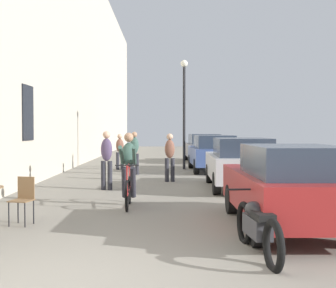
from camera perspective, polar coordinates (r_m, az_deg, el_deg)
name	(u,v)px	position (r m, az deg, el deg)	size (l,w,h in m)	color
building_facade_left	(55,31)	(20.05, -13.76, 13.33)	(0.54, 68.00, 11.62)	#B7AD99
cafe_chair_mid_toward_street	(23,197)	(9.13, -17.41, -6.25)	(0.45, 0.45, 0.89)	black
cyclist_on_bicycle	(129,172)	(10.77, -4.88, -3.40)	(0.52, 1.76, 1.74)	black
pedestrian_near	(107,157)	(13.75, -7.58, -1.57)	(0.37, 0.29, 1.74)	#26262D
pedestrian_mid	(170,155)	(15.80, 0.22, -1.31)	(0.38, 0.30, 1.65)	#26262D
pedestrian_far	(134,151)	(18.29, -4.15, -0.81)	(0.35, 0.26, 1.70)	#26262D
pedestrian_furthest	(120,150)	(20.66, -5.96, -0.68)	(0.37, 0.29, 1.60)	#26262D
street_lamp	(184,100)	(20.82, 2.00, 5.43)	(0.32, 0.32, 4.90)	black
parked_car_nearest	(288,185)	(8.58, 14.60, -4.95)	(1.81, 4.25, 1.51)	maroon
parked_car_second	(240,162)	(14.08, 8.86, -2.26)	(1.93, 4.36, 1.53)	#B7B7BC
parked_car_third	(213,153)	(19.82, 5.54, -1.06)	(1.90, 4.38, 1.55)	#384C84
parked_car_fourth	(203,147)	(25.56, 4.35, -0.43)	(1.95, 4.39, 1.54)	#595960
parked_motorcycle	(258,226)	(6.79, 10.98, -9.94)	(0.62, 2.15, 0.92)	black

